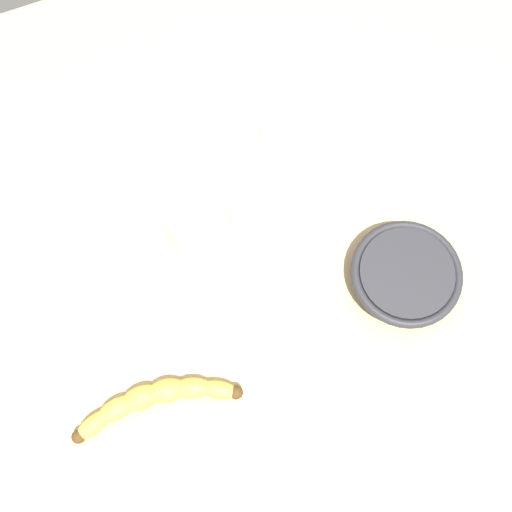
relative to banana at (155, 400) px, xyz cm
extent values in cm
cube|color=#D3B486|center=(17.07, 6.20, -3.01)|extent=(120.00, 120.00, 3.00)
ellipsoid|color=#E4D04B|center=(7.82, -1.92, 0.00)|extent=(5.41, 4.49, 2.27)
ellipsoid|color=#E4D04B|center=(4.87, -0.47, 0.00)|extent=(5.57, 4.27, 2.65)
ellipsoid|color=#E4D04B|center=(1.72, 0.47, 0.00)|extent=(5.46, 3.97, 3.02)
ellipsoid|color=#E4D04B|center=(-1.55, 0.87, 0.00)|extent=(5.05, 3.21, 3.02)
ellipsoid|color=#E4D04B|center=(-4.84, 0.72, 0.00)|extent=(5.24, 3.26, 2.65)
ellipsoid|color=#E4D04B|center=(-8.06, 0.02, 0.00)|extent=(5.39, 3.62, 2.27)
sphere|color=#513819|center=(9.73, -3.07, 0.00)|extent=(1.77, 1.77, 1.77)
sphere|color=#513819|center=(-10.18, -0.62, 0.00)|extent=(1.77, 1.77, 1.77)
cylinder|color=silver|center=(13.29, 20.20, 3.33)|extent=(9.48, 9.48, 9.68)
cylinder|color=#E3A7AD|center=(13.29, 20.20, 3.11)|extent=(8.98, 8.98, 8.73)
cylinder|color=#2D2D33|center=(36.11, 2.50, 0.35)|extent=(12.51, 12.51, 3.72)
torus|color=#2D2D33|center=(36.11, 2.50, 1.61)|extent=(14.79, 14.79, 1.20)
ellipsoid|color=silver|center=(28.27, 31.19, -1.11)|extent=(4.10, 4.32, 0.80)
cube|color=silver|center=(25.11, 27.12, -1.11)|extent=(5.61, 7.02, 0.25)
camera|label=1|loc=(9.08, -11.22, 77.97)|focal=42.68mm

